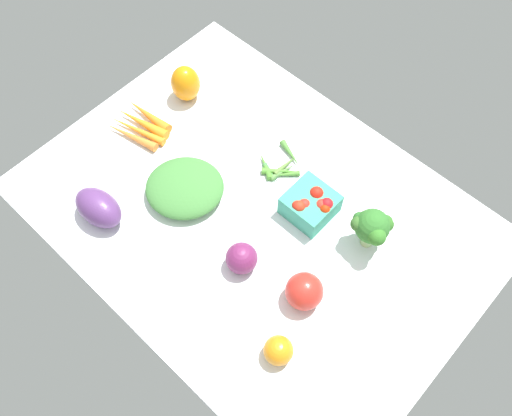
% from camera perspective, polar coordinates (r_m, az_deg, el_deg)
% --- Properties ---
extents(tablecloth, '(1.04, 0.76, 0.02)m').
position_cam_1_polar(tablecloth, '(1.30, -0.00, -0.65)').
color(tablecloth, white).
rests_on(tablecloth, ground).
extents(red_onion_center, '(0.07, 0.07, 0.07)m').
position_cam_1_polar(red_onion_center, '(1.20, -1.49, -5.20)').
color(red_onion_center, '#6E2454').
rests_on(red_onion_center, tablecloth).
extents(carrot_bunch, '(0.17, 0.12, 0.03)m').
position_cam_1_polar(carrot_bunch, '(1.45, -11.83, 8.43)').
color(carrot_bunch, orange).
rests_on(carrot_bunch, tablecloth).
extents(eggplant, '(0.13, 0.09, 0.08)m').
position_cam_1_polar(eggplant, '(1.30, -15.92, 0.04)').
color(eggplant, '#5A346E').
rests_on(eggplant, tablecloth).
extents(berry_basket, '(0.11, 0.11, 0.07)m').
position_cam_1_polar(berry_basket, '(1.27, 5.65, 0.36)').
color(berry_basket, teal).
rests_on(berry_basket, tablecloth).
extents(broccoli_head, '(0.09, 0.08, 0.12)m').
position_cam_1_polar(broccoli_head, '(1.22, 11.90, -1.93)').
color(broccoli_head, '#A0BE7C').
rests_on(broccoli_head, tablecloth).
extents(bell_pepper_orange, '(0.09, 0.09, 0.10)m').
position_cam_1_polar(bell_pepper_orange, '(1.47, -7.27, 12.60)').
color(bell_pepper_orange, orange).
rests_on(bell_pepper_orange, tablecloth).
extents(okra_pile, '(0.12, 0.12, 0.02)m').
position_cam_1_polar(okra_pile, '(1.35, 2.57, 4.27)').
color(okra_pile, '#49882D').
rests_on(okra_pile, tablecloth).
extents(bell_pepper_red, '(0.11, 0.11, 0.08)m').
position_cam_1_polar(bell_pepper_red, '(1.17, 4.99, -8.53)').
color(bell_pepper_red, red).
rests_on(bell_pepper_red, tablecloth).
extents(heirloom_tomato_orange, '(0.06, 0.06, 0.06)m').
position_cam_1_polar(heirloom_tomato_orange, '(1.14, 2.33, -14.44)').
color(heirloom_tomato_orange, orange).
rests_on(heirloom_tomato_orange, tablecloth).
extents(leafy_greens_clump, '(0.25, 0.25, 0.05)m').
position_cam_1_polar(leafy_greens_clump, '(1.31, -7.35, 2.09)').
color(leafy_greens_clump, '#3F7B38').
rests_on(leafy_greens_clump, tablecloth).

